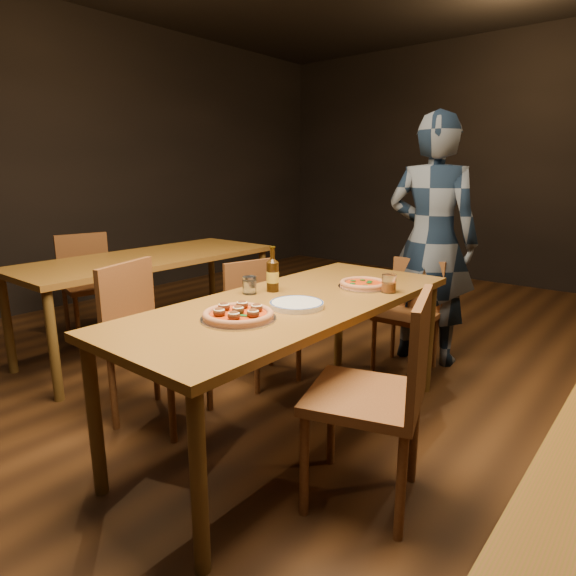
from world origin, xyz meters
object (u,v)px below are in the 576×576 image
Objects in this scene: table_main at (294,313)px; chair_main_e at (364,395)px; plate_stack at (297,305)px; chair_main_nw at (160,341)px; pizza_margherita at (364,284)px; chair_nbr_left at (92,285)px; pizza_meatball at (238,314)px; diner at (431,242)px; chair_main_sw at (264,321)px; amber_glass at (389,283)px; table_left at (149,265)px; beer_bottle at (273,276)px; chair_end at (406,315)px; water_glass at (250,285)px.

chair_main_e is (0.56, -0.23, -0.19)m from table_main.
plate_stack is at bearing -46.35° from table_main.
chair_main_nw reaches higher than pizza_margherita.
chair_nbr_left is (-2.85, 0.36, -0.03)m from chair_main_e.
pizza_meatball is at bearing -87.23° from table_main.
chair_main_sw is at bearing 49.79° from diner.
amber_glass is 0.05× the size of diner.
chair_main_e is 1.06× the size of chair_nbr_left.
table_left is 8.30× the size of beer_bottle.
chair_main_e reaches higher than amber_glass.
chair_main_e is 1.81m from diner.
table_left is 6.98× the size of pizza_margherita.
plate_stack is 0.35m from beer_bottle.
chair_end is 0.80m from pizza_margherita.
table_left is (-1.70, 0.30, 0.00)m from table_main.
chair_nbr_left reaches higher than chair_end.
chair_nbr_left is at bearing -115.40° from chair_main_e.
water_glass is at bearing -138.23° from amber_glass.
chair_main_e is at bearing -15.72° from plate_stack.
pizza_margherita reaches higher than table_left.
chair_end is (0.07, 1.17, -0.27)m from table_main.
chair_nbr_left is (-1.62, 0.49, -0.02)m from chair_main_nw.
chair_main_nw reaches higher than water_glass.
chair_main_e reaches higher than chair_main_sw.
chair_nbr_left is 2.39m from pizza_meatball.
table_left is at bearing 167.37° from plate_stack.
table_main is 0.77m from chair_main_sw.
pizza_margherita reaches higher than plate_stack.
water_glass is (0.40, 0.30, 0.33)m from chair_main_nw.
chair_end is 2.58m from chair_nbr_left.
plate_stack is (2.38, -0.23, 0.31)m from chair_nbr_left.
beer_bottle reaches higher than pizza_meatball.
chair_end is 2.84× the size of pizza_margherita.
amber_glass is at bearing -75.68° from chair_end.
diner is (0.02, 0.29, 0.49)m from chair_end.
chair_main_sw reaches higher than table_left.
table_left is 1.12× the size of diner.
table_main is 0.49m from pizza_margherita.
chair_main_e is at bearing -22.55° from table_main.
chair_end is at bearing -43.66° from chair_main_nw.
chair_end is at bearing -178.91° from chair_main_e.
table_main is 8.30× the size of beer_bottle.
plate_stack is 2.79× the size of water_glass.
chair_main_nw is 2.79× the size of pizza_meatball.
chair_nbr_left is at bearing 174.81° from water_glass.
chair_end is at bearing -52.73° from chair_nbr_left.
chair_main_nw is 0.97× the size of chair_main_e.
chair_nbr_left reaches higher than pizza_margherita.
water_glass is at bearing -71.09° from chair_main_nw.
chair_main_sw is at bearing 126.24° from pizza_meatball.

